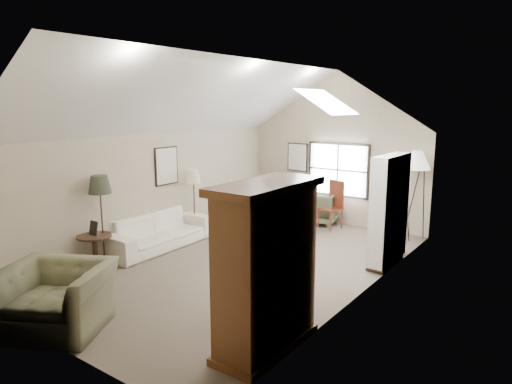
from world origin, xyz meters
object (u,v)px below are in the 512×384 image
Objects in this scene: coffee_table at (274,242)px; sofa at (157,231)px; armoire at (266,268)px; armchair_near at (56,298)px; side_chair at (330,205)px; side_table at (95,252)px; armchair_far at (320,208)px.

sofa is at bearing -154.09° from coffee_table.
sofa is (-4.38, 2.10, -0.71)m from armoire.
armchair_near is 1.14× the size of side_chair.
armoire is 6.15m from side_chair.
sofa is 3.79m from armchair_near.
coffee_table is 1.52× the size of side_table.
armchair_near is 1.49× the size of armchair_far.
armoire is 1.79× the size of side_chair.
coffee_table is (-2.03, 3.24, -0.84)m from armoire.
armoire is 0.83× the size of sofa.
sofa is 4.41m from side_chair.
sofa is at bearing -107.53° from side_chair.
sofa is 3.99× the size of side_table.
coffee_table is (0.42, -2.86, -0.17)m from armchair_far.
armchair_near is 2.12× the size of side_table.
coffee_table is at bearing -75.59° from side_chair.
armoire reaches higher than side_chair.
armoire is 2.33× the size of armchair_far.
side_chair reaches higher than coffee_table.
armchair_near is (1.67, -3.40, 0.07)m from sofa.
armchair_far is at bearing -27.23° from sofa.
armchair_near is (-2.71, -1.30, -0.64)m from armoire.
armchair_far is 2.89m from coffee_table.
armchair_far is 0.94× the size of coffee_table.
armoire is 6.61m from armchair_far.
armchair_near is at bearing -47.22° from side_table.
armchair_far reaches higher than side_table.
armchair_far is 0.58m from side_chair.
armoire reaches higher than armchair_far.
side_table is at bearing 173.47° from armoire.
armchair_near is 7.40m from armchair_far.
armchair_near is 4.60m from coffee_table.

